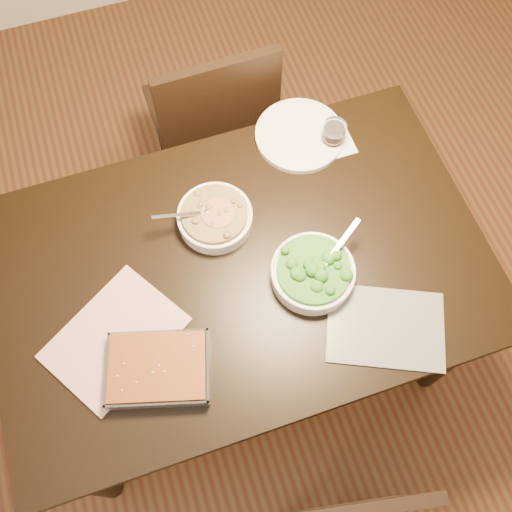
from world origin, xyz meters
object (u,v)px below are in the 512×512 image
Objects in this scene: broccoli_bowl at (313,272)px; table at (240,278)px; chair_far at (214,119)px; baking_dish at (158,368)px; dinner_plate at (299,135)px; wine_tumbler at (334,133)px; stew_bowl at (215,217)px.

table is at bearing 151.73° from broccoli_bowl.
chair_far is at bearing 94.39° from broccoli_bowl.
baking_dish is 1.10× the size of dinner_plate.
baking_dish is at bearing -136.29° from dinner_plate.
table is 0.49m from dinner_plate.
dinner_plate is at bearing 73.78° from broccoli_bowl.
broccoli_bowl reaches higher than baking_dish.
broccoli_bowl reaches higher than wine_tumbler.
chair_far reaches higher than baking_dish.
baking_dish is 0.87m from wine_tumbler.
table is 5.05× the size of dinner_plate.
broccoli_bowl is 0.49m from baking_dish.
stew_bowl is 0.32m from broccoli_bowl.
broccoli_bowl is 0.85m from chair_far.
chair_far reaches higher than table.
stew_bowl is at bearing 70.43° from baking_dish.
stew_bowl is at bearing 74.40° from chair_far.
broccoli_bowl is at bearing 30.31° from baking_dish.
stew_bowl and wine_tumbler have the same top height.
wine_tumbler is 0.11m from dinner_plate.
broccoli_bowl is 0.81× the size of baking_dish.
table is 1.56× the size of chair_far.
stew_bowl reaches higher than table.
stew_bowl is 3.00× the size of wine_tumbler.
dinner_plate is (0.34, 0.20, -0.02)m from stew_bowl.
table is at bearing -81.32° from stew_bowl.
dinner_plate is 0.31× the size of chair_far.
wine_tumbler is 0.57m from chair_far.
chair_far reaches higher than stew_bowl.
baking_dish is 0.34× the size of chair_far.
chair_far is (0.41, 0.92, -0.27)m from baking_dish.
broccoli_bowl reaches higher than table.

